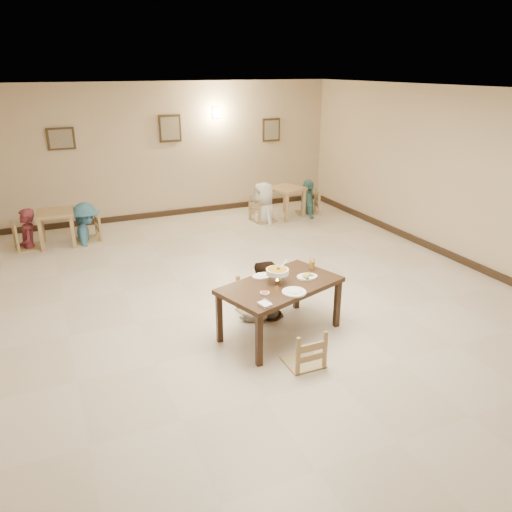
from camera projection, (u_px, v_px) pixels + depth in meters
name	position (u px, v px, depth m)	size (l,w,h in m)	color
floor	(256.00, 300.00, 7.53)	(10.00, 10.00, 0.00)	beige
ceiling	(256.00, 91.00, 6.46)	(10.00, 10.00, 0.00)	silver
wall_back	(167.00, 151.00, 11.26)	(10.00, 10.00, 0.00)	#C1AA8B
wall_right	(470.00, 179.00, 8.50)	(10.00, 10.00, 0.00)	#C1AA8B
baseboard_back	(171.00, 213.00, 11.75)	(8.00, 0.06, 0.12)	black
baseboard_right	(457.00, 258.00, 9.00)	(0.06, 10.00, 0.12)	black
picture_a	(61.00, 139.00, 10.26)	(0.55, 0.04, 0.45)	#332515
picture_b	(170.00, 128.00, 11.09)	(0.50, 0.04, 0.60)	#332515
picture_c	(271.00, 130.00, 12.08)	(0.45, 0.04, 0.55)	#332515
wall_sconce	(216.00, 113.00, 11.40)	(0.16, 0.05, 0.22)	#FFD88C
main_table	(280.00, 289.00, 6.35)	(1.73, 1.30, 0.72)	#331F12
chair_far	(258.00, 281.00, 6.96)	(0.47, 0.47, 1.00)	tan
chair_near	(304.00, 330.00, 5.76)	(0.42, 0.42, 0.90)	tan
main_diner	(263.00, 262.00, 6.79)	(0.78, 0.61, 1.60)	gray
curry_warmer	(277.00, 272.00, 6.29)	(0.32, 0.29, 0.26)	silver
rice_plate_far	(262.00, 276.00, 6.52)	(0.27, 0.27, 0.06)	white
rice_plate_near	(294.00, 292.00, 6.05)	(0.30, 0.30, 0.07)	white
fried_plate	(307.00, 276.00, 6.49)	(0.28, 0.28, 0.06)	white
chili_dish	(265.00, 293.00, 6.03)	(0.11, 0.11, 0.02)	white
napkin_cutlery	(265.00, 304.00, 5.74)	(0.17, 0.25, 0.03)	white
drink_glass	(312.00, 264.00, 6.75)	(0.08, 0.08, 0.15)	white
bg_table_left	(56.00, 218.00, 9.64)	(0.73, 0.73, 0.69)	#A48356
bg_table_right	(286.00, 193.00, 11.44)	(0.90, 0.90, 0.70)	#A48356
bg_chair_ll	(26.00, 223.00, 9.48)	(0.47, 0.47, 1.01)	tan
bg_chair_lr	(85.00, 215.00, 9.88)	(0.51, 0.51, 1.08)	tan
bg_chair_rl	(263.00, 198.00, 11.17)	(0.50, 0.50, 1.07)	tan
bg_chair_rr	(308.00, 192.00, 11.72)	(0.50, 0.50, 1.07)	tan
bg_diner_a	(23.00, 209.00, 9.38)	(0.57, 0.37, 1.56)	maroon
bg_diner_b	(83.00, 203.00, 9.80)	(1.01, 0.58, 1.56)	teal
bg_diner_c	(264.00, 182.00, 11.04)	(0.87, 0.56, 1.77)	silver
bg_diner_d	(308.00, 180.00, 11.62)	(0.97, 0.40, 1.65)	teal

